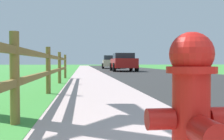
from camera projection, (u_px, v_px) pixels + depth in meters
name	position (u px, v px, depth m)	size (l,w,h in m)	color
ground_plane	(97.00, 70.00, 24.58)	(120.00, 120.00, 0.00)	#3F903B
road_asphalt	(128.00, 69.00, 26.98)	(7.00, 66.00, 0.01)	#2E2E2E
curb_concrete	(68.00, 69.00, 26.20)	(6.00, 66.00, 0.01)	#C0A7A5
grass_verge	(53.00, 69.00, 26.02)	(5.00, 66.00, 0.00)	#3F903B
fire_hydrant	(192.00, 112.00, 1.31)	(0.49, 0.42, 0.90)	red
rail_fence	(48.00, 66.00, 5.70)	(0.11, 11.52, 1.09)	olive
parked_suv_red	(123.00, 62.00, 20.71)	(2.10, 4.28, 1.50)	maroon
parked_car_beige	(110.00, 62.00, 29.84)	(2.22, 4.87, 1.57)	#C6B793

